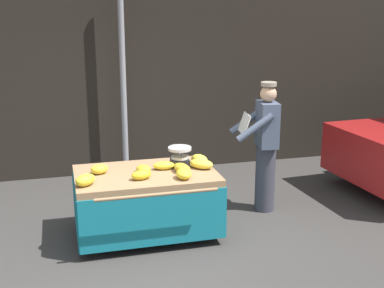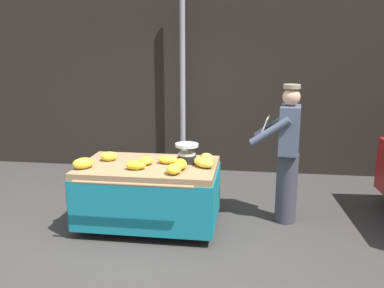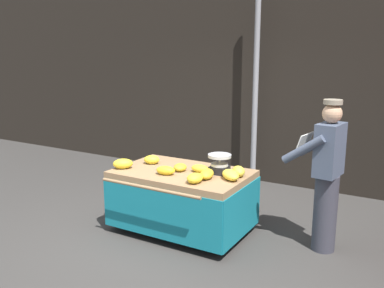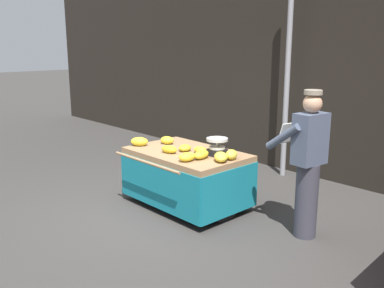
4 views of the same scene
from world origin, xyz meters
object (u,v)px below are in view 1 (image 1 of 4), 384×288
at_px(banana_bunch_2, 141,175).
at_px(banana_bunch_8, 144,169).
at_px(banana_bunch_1, 201,164).
at_px(banana_bunch_5, 199,159).
at_px(banana_bunch_7, 85,180).
at_px(banana_bunch_3, 164,166).
at_px(vendor_person, 265,147).
at_px(street_pole, 123,77).
at_px(weighing_scale, 180,156).
at_px(banana_bunch_6, 184,174).
at_px(banana_bunch_0, 99,169).
at_px(banana_cart, 146,190).
at_px(banana_bunch_4, 182,168).

relative_size(banana_bunch_2, banana_bunch_8, 1.15).
height_order(banana_bunch_1, banana_bunch_5, banana_bunch_5).
distance_m(banana_bunch_2, banana_bunch_7, 0.61).
height_order(banana_bunch_3, banana_bunch_5, banana_bunch_5).
bearing_deg(banana_bunch_5, vendor_person, 13.50).
bearing_deg(banana_bunch_7, street_pole, 73.05).
relative_size(weighing_scale, banana_bunch_6, 1.24).
bearing_deg(banana_bunch_0, banana_bunch_7, -115.99).
relative_size(banana_bunch_3, banana_bunch_5, 1.10).
relative_size(banana_cart, banana_bunch_3, 6.50).
xyz_separation_m(banana_bunch_0, banana_bunch_8, (0.49, -0.10, -0.01)).
xyz_separation_m(banana_bunch_8, vendor_person, (1.66, 0.38, 0.05)).
distance_m(banana_cart, banana_bunch_0, 0.59).
distance_m(street_pole, banana_bunch_0, 2.30).
bearing_deg(banana_bunch_7, banana_bunch_5, 16.99).
relative_size(banana_bunch_2, banana_bunch_5, 1.01).
bearing_deg(banana_bunch_4, street_pole, 98.74).
bearing_deg(banana_bunch_7, banana_bunch_0, 64.01).
distance_m(banana_bunch_3, banana_bunch_8, 0.26).
bearing_deg(banana_bunch_5, street_pole, 107.26).
bearing_deg(banana_bunch_0, banana_bunch_3, -2.74).
bearing_deg(vendor_person, weighing_scale, -168.86).
height_order(banana_bunch_0, banana_bunch_5, banana_bunch_5).
height_order(banana_bunch_0, banana_bunch_3, banana_bunch_0).
bearing_deg(banana_bunch_6, street_pole, 97.22).
distance_m(banana_bunch_3, banana_bunch_7, 0.98).
bearing_deg(banana_cart, banana_bunch_5, 11.97).
distance_m(banana_bunch_6, banana_bunch_7, 1.07).
height_order(banana_bunch_2, banana_bunch_4, banana_bunch_4).
bearing_deg(banana_bunch_8, vendor_person, 12.91).
relative_size(weighing_scale, banana_bunch_8, 1.39).
distance_m(weighing_scale, banana_bunch_4, 0.26).
height_order(street_pole, banana_bunch_0, street_pole).
bearing_deg(banana_bunch_8, banana_bunch_3, 13.36).
xyz_separation_m(banana_bunch_0, banana_bunch_5, (1.20, 0.06, 0.00)).
distance_m(banana_bunch_7, banana_bunch_8, 0.72).
distance_m(banana_bunch_4, vendor_person, 1.33).
bearing_deg(banana_cart, banana_bunch_8, -163.99).
bearing_deg(banana_bunch_3, banana_bunch_1, -9.92).
bearing_deg(banana_bunch_8, banana_bunch_5, 12.11).
xyz_separation_m(banana_bunch_7, banana_bunch_8, (0.67, 0.27, -0.02)).
relative_size(banana_bunch_3, banana_bunch_8, 1.25).
relative_size(banana_cart, banana_bunch_1, 5.54).
relative_size(banana_bunch_0, banana_bunch_6, 0.90).
relative_size(banana_bunch_6, banana_bunch_7, 0.91).
xyz_separation_m(banana_bunch_1, banana_bunch_5, (0.02, 0.17, 0.00)).
xyz_separation_m(banana_bunch_7, vendor_person, (2.33, 0.65, 0.03)).
relative_size(street_pole, banana_bunch_3, 12.70).
height_order(banana_bunch_2, banana_bunch_5, banana_bunch_5).
bearing_deg(street_pole, banana_bunch_7, -106.95).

